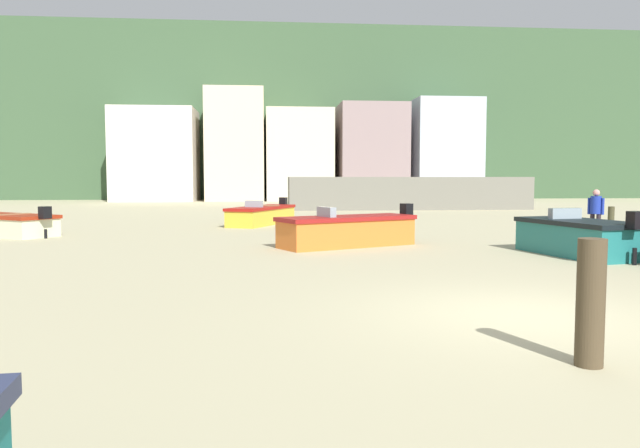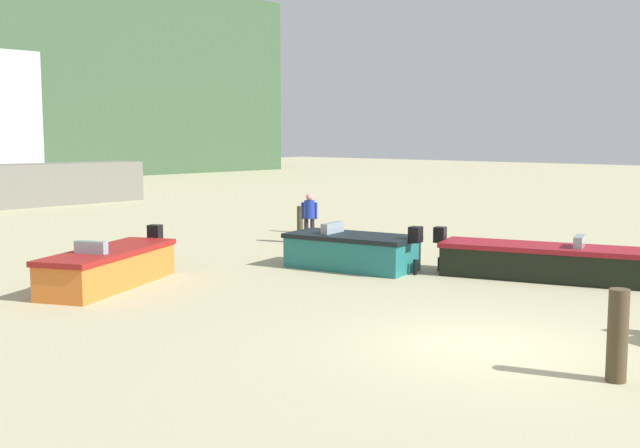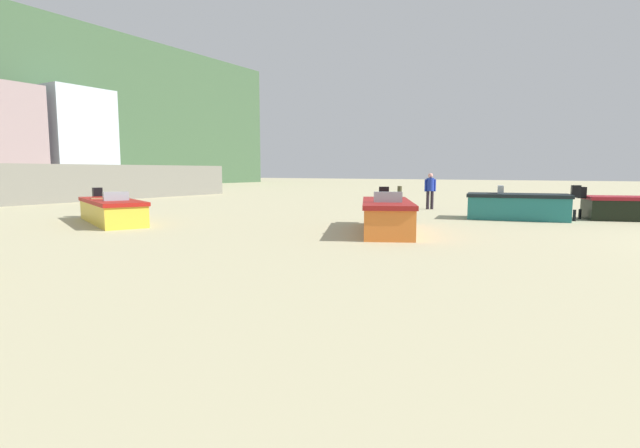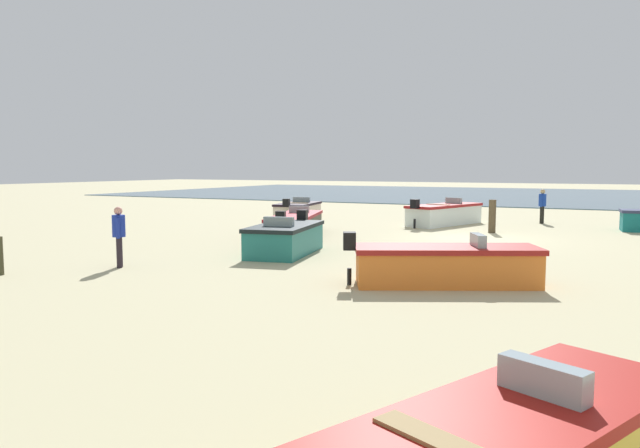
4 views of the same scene
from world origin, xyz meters
The scene contains 15 objects.
ground_plane centered at (0.00, 0.00, 0.00)m, with size 160.00×160.00×0.00m, color tan.
headland_hill centered at (0.00, 66.00, 8.36)m, with size 90.00×32.00×16.72m, color #3A5537.
harbor_pier centered at (5.51, 30.00, 1.04)m, with size 15.56×2.40×2.08m, color slate.
townhouse_far_left centered at (-13.44, 46.93, 4.07)m, with size 7.13×5.87×8.14m, color silver.
townhouse_left centered at (-6.39, 46.97, 4.93)m, with size 5.09×5.94×9.87m, color beige.
townhouse_centre centered at (-0.67, 47.13, 4.07)m, with size 5.92×6.27×8.14m, color beige.
townhouse_right centered at (5.97, 46.91, 4.35)m, with size 6.04×5.83×8.70m, color gray.
townhouse_far_right centered at (12.75, 46.67, 4.60)m, with size 5.94×5.35×9.20m, color #ACBAC8.
boat_orange_0 centered at (-1.37, 9.16, 0.46)m, with size 4.32×2.98×1.21m.
boat_yellow_2 centered at (-3.89, 17.92, 0.41)m, with size 3.09×4.73×1.10m.
boat_teal_4 centered at (4.29, 6.54, 0.47)m, with size 2.22×3.79×1.23m.
boat_cream_5 centered at (-12.75, 13.61, 0.38)m, with size 4.27×3.64×1.06m.
mooring_post_near_water centered at (-0.36, -2.27, 0.67)m, with size 0.29×0.29×1.35m, color #4A3C29.
mooring_post_mid_beach centered at (8.88, 12.80, 0.48)m, with size 0.23×0.23×0.95m, color #3D3B26.
beach_walker_distant centered at (7.04, 10.63, 0.95)m, with size 0.48×0.48×1.62m.
Camera 1 is at (-3.74, -8.21, 1.96)m, focal length 33.93 mm.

